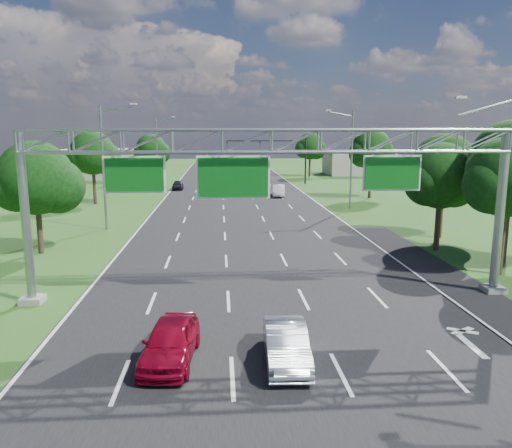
{
  "coord_description": "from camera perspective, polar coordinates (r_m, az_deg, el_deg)",
  "views": [
    {
      "loc": [
        -2.11,
        -11.1,
        7.91
      ],
      "look_at": [
        -0.23,
        15.04,
        3.07
      ],
      "focal_mm": 35.0,
      "sensor_mm": 36.0,
      "label": 1
    }
  ],
  "objects": [
    {
      "name": "red_coupe",
      "position": [
        18.08,
        -9.76,
        -13.11
      ],
      "size": [
        2.1,
        4.4,
        1.45
      ],
      "primitive_type": "imported",
      "rotation": [
        0.0,
        0.0,
        -0.09
      ],
      "color": "maroon",
      "rests_on": "ground"
    },
    {
      "name": "traffic_signal",
      "position": [
        76.75,
        3.09,
        8.42
      ],
      "size": [
        12.21,
        0.24,
        7.0
      ],
      "color": "black",
      "rests_on": "ground"
    },
    {
      "name": "road",
      "position": [
        41.91,
        -1.16,
        -0.41
      ],
      "size": [
        18.0,
        180.0,
        0.02
      ],
      "primitive_type": "cube",
      "color": "black",
      "rests_on": "ground"
    },
    {
      "name": "tree_cluster_right",
      "position": [
        34.79,
        25.09,
        5.21
      ],
      "size": [
        9.91,
        14.6,
        8.68
      ],
      "color": "#2D2116",
      "rests_on": "ground"
    },
    {
      "name": "box_truck",
      "position": [
        90.74,
        -0.35,
        6.39
      ],
      "size": [
        2.93,
        8.11,
        2.99
      ],
      "rotation": [
        0.0,
        0.0,
        0.12
      ],
      "color": "silver",
      "rests_on": "ground"
    },
    {
      "name": "building_right",
      "position": [
        96.87,
        11.6,
        6.77
      ],
      "size": [
        12.0,
        9.0,
        4.0
      ],
      "primitive_type": "cube",
      "color": "#AFA292",
      "rests_on": "ground"
    },
    {
      "name": "silver_sedan",
      "position": [
        17.82,
        3.45,
        -13.5
      ],
      "size": [
        1.58,
        4.15,
        1.35
      ],
      "primitive_type": "imported",
      "rotation": [
        0.0,
        0.0,
        -0.04
      ],
      "color": "silver",
      "rests_on": "ground"
    },
    {
      "name": "tree_verge_rd",
      "position": [
        61.91,
        13.1,
        8.1
      ],
      "size": [
        5.76,
        4.8,
        8.28
      ],
      "color": "#2D2116",
      "rests_on": "ground"
    },
    {
      "name": "ground",
      "position": [
        41.91,
        -1.16,
        -0.41
      ],
      "size": [
        220.0,
        220.0,
        0.0
      ],
      "primitive_type": "plane",
      "color": "#294F17",
      "rests_on": "ground"
    },
    {
      "name": "tree_verge_lc",
      "position": [
        81.91,
        -11.83,
        8.21
      ],
      "size": [
        5.76,
        4.8,
        7.62
      ],
      "color": "#2D2116",
      "rests_on": "ground"
    },
    {
      "name": "sign_gantry",
      "position": [
        23.25,
        1.93,
        7.95
      ],
      "size": [
        23.5,
        1.0,
        9.56
      ],
      "color": "gray",
      "rests_on": "ground"
    },
    {
      "name": "streetlight_l_far",
      "position": [
        76.69,
        -11.13,
        8.54
      ],
      "size": [
        2.97,
        0.22,
        10.16
      ],
      "color": "gray",
      "rests_on": "ground"
    },
    {
      "name": "tree_verge_la",
      "position": [
        35.32,
        -23.72,
        4.47
      ],
      "size": [
        5.76,
        4.8,
        7.4
      ],
      "color": "#2D2116",
      "rests_on": "ground"
    },
    {
      "name": "tree_verge_re",
      "position": [
        90.64,
        6.24,
        8.7
      ],
      "size": [
        5.76,
        4.8,
        7.84
      ],
      "color": "#2D2116",
      "rests_on": "ground"
    },
    {
      "name": "streetlight_l_near",
      "position": [
        42.18,
        -16.83,
        6.86
      ],
      "size": [
        2.97,
        0.22,
        10.16
      ],
      "color": "gray",
      "rests_on": "ground"
    },
    {
      "name": "car_queue_c",
      "position": [
        70.44,
        -8.92,
        4.43
      ],
      "size": [
        1.6,
        3.78,
        1.28
      ],
      "primitive_type": "imported",
      "rotation": [
        0.0,
        0.0,
        0.02
      ],
      "color": "black",
      "rests_on": "ground"
    },
    {
      "name": "car_queue_a",
      "position": [
        76.19,
        -2.88,
        5.03
      ],
      "size": [
        2.18,
        4.84,
        1.38
      ],
      "primitive_type": "imported",
      "rotation": [
        0.0,
        0.0,
        -0.05
      ],
      "color": "#B9B9B9",
      "rests_on": "ground"
    },
    {
      "name": "streetlight_r_mid",
      "position": [
        52.88,
        10.67,
        7.77
      ],
      "size": [
        2.97,
        0.22,
        10.16
      ],
      "color": "gray",
      "rests_on": "ground"
    },
    {
      "name": "road_flare",
      "position": [
        29.06,
        21.26,
        -6.06
      ],
      "size": [
        3.0,
        30.0,
        0.02
      ],
      "primitive_type": "cube",
      "color": "black",
      "rests_on": "ground"
    },
    {
      "name": "car_queue_d",
      "position": [
        62.4,
        2.59,
        3.83
      ],
      "size": [
        1.88,
        4.38,
        1.41
      ],
      "primitive_type": "imported",
      "rotation": [
        0.0,
        0.0,
        -0.09
      ],
      "color": "#BABABA",
      "rests_on": "ground"
    },
    {
      "name": "tree_verge_lb",
      "position": [
        57.86,
        -18.09,
        7.49
      ],
      "size": [
        5.76,
        4.8,
        8.06
      ],
      "color": "#2D2116",
      "rests_on": "ground"
    },
    {
      "name": "building_left",
      "position": [
        91.45,
        -16.79,
        6.64
      ],
      "size": [
        14.0,
        10.0,
        5.0
      ],
      "primitive_type": "cube",
      "color": "#AFA292",
      "rests_on": "ground"
    }
  ]
}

